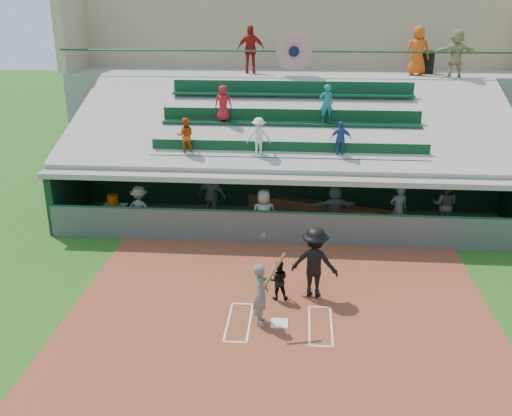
# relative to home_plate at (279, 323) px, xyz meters

# --- Properties ---
(ground) EXTENTS (100.00, 100.00, 0.00)m
(ground) POSITION_rel_home_plate_xyz_m (0.00, 0.00, -0.04)
(ground) COLOR #215016
(ground) RESTS_ON ground
(dirt_slab) EXTENTS (11.00, 9.00, 0.02)m
(dirt_slab) POSITION_rel_home_plate_xyz_m (0.00, 0.50, -0.03)
(dirt_slab) COLOR brown
(dirt_slab) RESTS_ON ground
(home_plate) EXTENTS (0.43, 0.43, 0.03)m
(home_plate) POSITION_rel_home_plate_xyz_m (0.00, 0.00, 0.00)
(home_plate) COLOR white
(home_plate) RESTS_ON dirt_slab
(batters_box_chalk) EXTENTS (2.65, 1.85, 0.01)m
(batters_box_chalk) POSITION_rel_home_plate_xyz_m (0.00, 0.00, -0.01)
(batters_box_chalk) COLOR white
(batters_box_chalk) RESTS_ON dirt_slab
(dugout_floor) EXTENTS (16.00, 3.50, 0.04)m
(dugout_floor) POSITION_rel_home_plate_xyz_m (0.00, 6.75, -0.02)
(dugout_floor) COLOR gray
(dugout_floor) RESTS_ON ground
(concourse_slab) EXTENTS (20.00, 3.00, 4.60)m
(concourse_slab) POSITION_rel_home_plate_xyz_m (0.00, 13.50, 2.26)
(concourse_slab) COLOR gray
(concourse_slab) RESTS_ON ground
(grandstand) EXTENTS (20.40, 10.40, 7.80)m
(grandstand) POSITION_rel_home_plate_xyz_m (-0.01, 10.52, 2.23)
(grandstand) COLOR #505550
(grandstand) RESTS_ON ground
(batter_at_plate) EXTENTS (0.83, 0.72, 1.95)m
(batter_at_plate) POSITION_rel_home_plate_xyz_m (-0.47, 0.00, 0.81)
(batter_at_plate) COLOR #585A55
(batter_at_plate) RESTS_ON dirt_slab
(catcher) EXTENTS (0.58, 0.47, 1.12)m
(catcher) POSITION_rel_home_plate_xyz_m (-0.09, 1.26, 0.54)
(catcher) COLOR black
(catcher) RESTS_ON dirt_slab
(home_umpire) EXTENTS (1.41, 0.99, 1.99)m
(home_umpire) POSITION_rel_home_plate_xyz_m (0.87, 1.55, 0.98)
(home_umpire) COLOR black
(home_umpire) RESTS_ON dirt_slab
(dugout_bench) EXTENTS (15.40, 5.71, 0.48)m
(dugout_bench) POSITION_rel_home_plate_xyz_m (-0.04, 8.10, 0.25)
(dugout_bench) COLOR brown
(dugout_bench) RESTS_ON dugout_floor
(white_table) EXTENTS (0.84, 0.66, 0.70)m
(white_table) POSITION_rel_home_plate_xyz_m (-6.20, 6.19, 0.36)
(white_table) COLOR white
(white_table) RESTS_ON dugout_floor
(water_cooler) EXTENTS (0.40, 0.40, 0.40)m
(water_cooler) POSITION_rel_home_plate_xyz_m (-6.20, 6.15, 0.91)
(water_cooler) COLOR #CD540C
(water_cooler) RESTS_ON white_table
(dugout_player_a) EXTENTS (1.12, 0.71, 1.65)m
(dugout_player_a) POSITION_rel_home_plate_xyz_m (-5.06, 5.55, 0.83)
(dugout_player_a) COLOR #5E615B
(dugout_player_a) RESTS_ON dugout_floor
(dugout_player_b) EXTENTS (1.19, 0.80, 1.89)m
(dugout_player_b) POSITION_rel_home_plate_xyz_m (-2.74, 6.80, 0.95)
(dugout_player_b) COLOR #60635D
(dugout_player_b) RESTS_ON dugout_floor
(dugout_player_c) EXTENTS (0.96, 0.72, 1.77)m
(dugout_player_c) POSITION_rel_home_plate_xyz_m (-0.76, 5.21, 0.89)
(dugout_player_c) COLOR #61645E
(dugout_player_c) RESTS_ON dugout_floor
(dugout_player_d) EXTENTS (1.55, 0.66, 1.63)m
(dugout_player_d) POSITION_rel_home_plate_xyz_m (1.63, 6.33, 0.82)
(dugout_player_d) COLOR #61645F
(dugout_player_d) RESTS_ON dugout_floor
(dugout_player_e) EXTENTS (0.69, 0.52, 1.70)m
(dugout_player_e) POSITION_rel_home_plate_xyz_m (3.80, 6.19, 0.86)
(dugout_player_e) COLOR #5E605B
(dugout_player_e) RESTS_ON dugout_floor
(dugout_player_f) EXTENTS (1.04, 0.92, 1.78)m
(dugout_player_f) POSITION_rel_home_plate_xyz_m (5.47, 6.70, 0.90)
(dugout_player_f) COLOR #525450
(dugout_player_f) RESTS_ON dugout_floor
(trash_bin) EXTENTS (0.64, 0.64, 0.96)m
(trash_bin) POSITION_rel_home_plate_xyz_m (5.71, 13.31, 5.04)
(trash_bin) COLOR black
(trash_bin) RESTS_ON concourse_slab
(concourse_staff_a) EXTENTS (1.21, 0.59, 2.00)m
(concourse_staff_a) POSITION_rel_home_plate_xyz_m (-1.86, 12.72, 5.57)
(concourse_staff_a) COLOR #A91713
(concourse_staff_a) RESTS_ON concourse_slab
(concourse_staff_b) EXTENTS (1.03, 0.72, 2.01)m
(concourse_staff_b) POSITION_rel_home_plate_xyz_m (5.17, 12.69, 5.57)
(concourse_staff_b) COLOR #D94D0C
(concourse_staff_b) RESTS_ON concourse_slab
(concourse_staff_c) EXTENTS (1.84, 0.81, 1.91)m
(concourse_staff_c) POSITION_rel_home_plate_xyz_m (6.61, 12.19, 5.52)
(concourse_staff_c) COLOR tan
(concourse_staff_c) RESTS_ON concourse_slab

